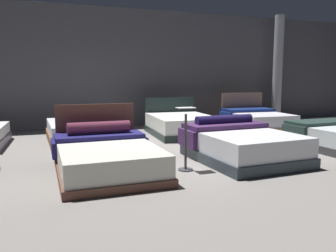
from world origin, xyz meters
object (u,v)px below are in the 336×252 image
Objects in this scene: bed_5 at (84,131)px; bed_6 at (182,125)px; bed_2 at (242,145)px; price_sign at (186,146)px; bed_7 at (257,120)px; support_pillar at (278,69)px; bed_1 at (106,156)px.

bed_6 is (2.47, -0.02, 0.03)m from bed_5.
price_sign is at bearing -169.12° from bed_2.
bed_2 is 3.89m from bed_7.
price_sign is (-1.21, -0.29, 0.11)m from bed_2.
support_pillar is at bearing 10.42° from bed_5.
bed_2 is at bearing -53.09° from bed_5.
bed_7 is at bearing -141.04° from support_pillar.
bed_1 is 1.26m from price_sign.
bed_2 is (2.41, -0.07, 0.03)m from bed_1.
bed_5 is 4.82m from bed_7.
bed_1 is 2.17× the size of price_sign.
bed_1 is at bearing -127.11° from bed_6.
bed_6 is at bearing 86.47° from bed_2.
bed_7 is at bearing -1.25° from bed_5.
support_pillar reaches higher than bed_2.
support_pillar is (1.71, 1.38, 1.49)m from bed_7.
support_pillar is (4.11, 4.43, 1.47)m from bed_2.
bed_6 is at bearing 49.13° from bed_1.
bed_1 reaches higher than bed_5.
bed_7 is 2.65m from support_pillar.
bed_7 reaches higher than bed_5.
bed_7 reaches higher than bed_2.
bed_5 is at bearing -175.81° from bed_7.
bed_1 is 3.80m from bed_6.
bed_6 is 2.36m from bed_7.
support_pillar reaches higher than bed_6.
bed_2 is 6.22m from support_pillar.
bed_5 is 0.60× the size of support_pillar.
bed_7 reaches higher than bed_6.
support_pillar is (6.53, 1.46, 1.53)m from bed_5.
bed_6 is 0.62× the size of support_pillar.
bed_5 is at bearing -167.42° from support_pillar.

